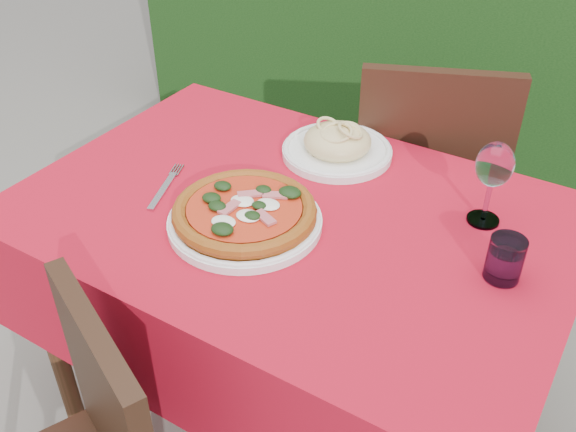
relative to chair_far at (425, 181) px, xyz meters
The scene contains 8 objects.
ground 0.81m from the chair_far, 100.73° to the right, with size 60.00×60.00×0.00m, color slate.
dining_table 0.61m from the chair_far, 100.73° to the right, with size 1.26×0.86×0.75m.
chair_far is the anchor object (origin of this frame).
pizza_plate 0.76m from the chair_far, 103.62° to the right, with size 0.39×0.39×0.06m.
pasta_plate 0.43m from the chair_far, 113.56° to the right, with size 0.29×0.29×0.08m.
water_glass 0.73m from the chair_far, 57.85° to the right, with size 0.07×0.07×0.09m.
wine_glass 0.60m from the chair_far, 56.39° to the right, with size 0.08×0.08×0.20m.
fork 0.84m from the chair_far, 120.66° to the right, with size 0.03×0.22×0.01m, color #BABAC1.
Camera 1 is at (0.62, -1.03, 1.60)m, focal length 40.00 mm.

